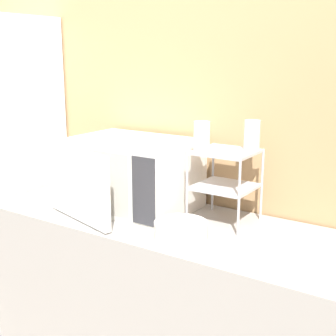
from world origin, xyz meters
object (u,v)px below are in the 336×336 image
(microwave, at_px, (129,174))
(dish_rack, at_px, (225,171))
(bowl, at_px, (181,230))
(glass_front_left, at_px, (202,136))
(glass_back_right, at_px, (252,135))

(microwave, bearing_deg, dish_rack, 8.26)
(dish_rack, bearing_deg, microwave, -171.74)
(dish_rack, bearing_deg, bowl, -103.13)
(glass_front_left, bearing_deg, dish_rack, 44.44)
(dish_rack, relative_size, glass_front_left, 2.54)
(microwave, xyz_separation_m, bowl, (0.39, -0.18, -0.13))
(glass_front_left, relative_size, glass_back_right, 1.00)
(glass_back_right, xyz_separation_m, bowl, (-0.14, -0.31, -0.33))
(dish_rack, distance_m, glass_back_right, 0.18)
(dish_rack, xyz_separation_m, glass_front_left, (-0.07, -0.07, 0.14))
(glass_back_right, bearing_deg, dish_rack, -139.34)
(glass_front_left, height_order, bowl, glass_front_left)
(bowl, bearing_deg, glass_back_right, 66.44)
(bowl, bearing_deg, dish_rack, 76.87)
(microwave, height_order, glass_front_left, glass_front_left)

